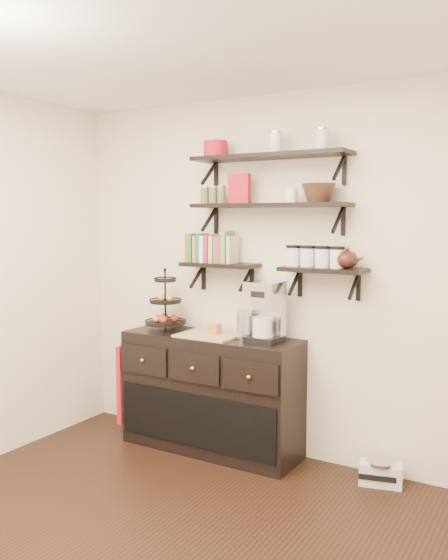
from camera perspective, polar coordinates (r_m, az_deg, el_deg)
ceiling at (r=3.10m, az=-10.13°, el=22.86°), size 3.50×3.50×0.02m
back_wall at (r=4.47m, az=5.05°, el=0.27°), size 3.50×0.02×2.70m
shelf_top at (r=4.35m, az=4.39°, el=11.76°), size 1.20×0.27×0.23m
shelf_mid at (r=4.33m, az=4.35°, el=7.14°), size 1.20×0.27×0.23m
shelf_low_left at (r=4.56m, az=-0.36°, el=1.39°), size 0.60×0.25×0.23m
shelf_low_right at (r=4.19m, az=9.54°, el=0.89°), size 0.60×0.25×0.23m
cookbooks at (r=4.58m, az=-1.08°, el=3.14°), size 0.40×0.15×0.26m
glass_canisters at (r=4.20m, az=8.72°, el=2.12°), size 0.43×0.10×0.13m
sideboard at (r=4.65m, az=-1.25°, el=-10.78°), size 1.40×0.50×0.92m
fruit_stand at (r=4.75m, az=-5.61°, el=-2.87°), size 0.32×0.32×0.47m
candle at (r=4.51m, az=-0.91°, el=-4.71°), size 0.08×0.08×0.08m
coffee_maker at (r=4.31m, az=4.10°, el=-3.16°), size 0.25×0.24×0.44m
thermal_carafe at (r=4.35m, az=1.99°, el=-4.39°), size 0.11×0.11×0.22m
apron at (r=4.98m, az=-9.11°, el=-9.67°), size 0.04×0.27×0.64m
radio at (r=4.33m, az=14.84°, el=-17.51°), size 0.31×0.23×0.17m
recipe_box at (r=4.44m, az=1.48°, el=8.78°), size 0.17×0.08×0.22m
walnut_bowl at (r=4.17m, az=9.07°, el=8.27°), size 0.24×0.24×0.13m
ramekins at (r=4.25m, az=6.51°, el=8.03°), size 0.09×0.09×0.10m
teapot at (r=4.12m, az=11.77°, el=2.09°), size 0.21×0.17×0.15m
red_pot at (r=4.57m, az=-0.80°, el=12.49°), size 0.18×0.18×0.12m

